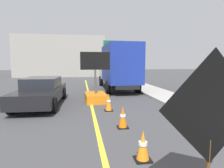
% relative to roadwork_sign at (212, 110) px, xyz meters
% --- Properties ---
extents(lane_center_stripe, '(0.14, 36.00, 0.01)m').
position_rel_roadwork_sign_xyz_m(lane_center_stripe, '(-1.31, 3.22, -1.47)').
color(lane_center_stripe, yellow).
rests_on(lane_center_stripe, ground).
extents(roadwork_sign, '(1.63, 0.19, 2.33)m').
position_rel_roadwork_sign_xyz_m(roadwork_sign, '(0.00, 0.00, 0.00)').
color(roadwork_sign, '#593819').
rests_on(roadwork_sign, ground).
extents(arrow_board_trailer, '(1.60, 1.85, 2.70)m').
position_rel_roadwork_sign_xyz_m(arrow_board_trailer, '(-1.04, 8.11, -0.99)').
color(arrow_board_trailer, orange).
rests_on(arrow_board_trailer, ground).
extents(box_truck, '(2.40, 7.33, 3.44)m').
position_rel_roadwork_sign_xyz_m(box_truck, '(1.06, 12.63, 0.38)').
color(box_truck, black).
rests_on(box_truck, ground).
extents(pickup_car, '(2.10, 5.03, 1.38)m').
position_rel_roadwork_sign_xyz_m(pickup_car, '(-3.77, 7.67, -0.77)').
color(pickup_car, black).
rests_on(pickup_car, ground).
extents(highway_guide_sign, '(2.79, 0.30, 5.00)m').
position_rel_roadwork_sign_xyz_m(highway_guide_sign, '(2.80, 21.26, 1.95)').
color(highway_guide_sign, gray).
rests_on(highway_guide_sign, ground).
extents(far_building_block, '(13.20, 7.13, 6.14)m').
position_rel_roadwork_sign_xyz_m(far_building_block, '(-4.88, 30.05, 1.60)').
color(far_building_block, gray).
rests_on(far_building_block, ground).
extents(traffic_cone_near_sign, '(0.36, 0.36, 0.67)m').
position_rel_roadwork_sign_xyz_m(traffic_cone_near_sign, '(-0.48, 1.50, -1.14)').
color(traffic_cone_near_sign, black).
rests_on(traffic_cone_near_sign, ground).
extents(traffic_cone_mid_lane, '(0.36, 0.36, 0.72)m').
position_rel_roadwork_sign_xyz_m(traffic_cone_mid_lane, '(-0.47, 3.65, -1.12)').
color(traffic_cone_mid_lane, black).
rests_on(traffic_cone_mid_lane, ground).
extents(traffic_cone_far_lane, '(0.36, 0.36, 0.77)m').
position_rel_roadwork_sign_xyz_m(traffic_cone_far_lane, '(-0.61, 5.95, -1.09)').
color(traffic_cone_far_lane, black).
rests_on(traffic_cone_far_lane, ground).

